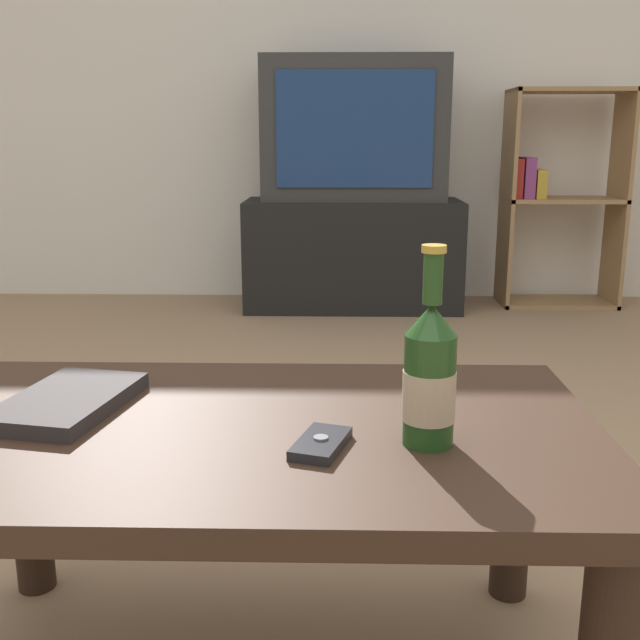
{
  "coord_description": "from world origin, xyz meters",
  "views": [
    {
      "loc": [
        0.12,
        -1.03,
        0.84
      ],
      "look_at": [
        0.09,
        0.23,
        0.53
      ],
      "focal_mm": 42.0,
      "sensor_mm": 36.0,
      "label": 1
    }
  ],
  "objects_px": {
    "bookshelf": "(556,196)",
    "television": "(354,130)",
    "tv_stand": "(353,254)",
    "table_book": "(67,401)",
    "beer_bottle": "(429,376)",
    "cell_phone": "(321,443)"
  },
  "relations": [
    {
      "from": "tv_stand",
      "to": "bookshelf",
      "type": "relative_size",
      "value": 0.99
    },
    {
      "from": "television",
      "to": "bookshelf",
      "type": "xyz_separation_m",
      "value": [
        1.03,
        0.09,
        -0.32
      ]
    },
    {
      "from": "tv_stand",
      "to": "bookshelf",
      "type": "height_order",
      "value": "bookshelf"
    },
    {
      "from": "television",
      "to": "bookshelf",
      "type": "height_order",
      "value": "television"
    },
    {
      "from": "tv_stand",
      "to": "beer_bottle",
      "type": "bearing_deg",
      "value": -89.01
    },
    {
      "from": "beer_bottle",
      "to": "table_book",
      "type": "xyz_separation_m",
      "value": [
        -0.54,
        0.12,
        -0.08
      ]
    },
    {
      "from": "television",
      "to": "bookshelf",
      "type": "distance_m",
      "value": 1.08
    },
    {
      "from": "beer_bottle",
      "to": "table_book",
      "type": "height_order",
      "value": "beer_bottle"
    },
    {
      "from": "bookshelf",
      "to": "tv_stand",
      "type": "bearing_deg",
      "value": -175.14
    },
    {
      "from": "tv_stand",
      "to": "cell_phone",
      "type": "bearing_deg",
      "value": -91.98
    },
    {
      "from": "tv_stand",
      "to": "cell_phone",
      "type": "xyz_separation_m",
      "value": [
        -0.1,
        -2.81,
        0.17
      ]
    },
    {
      "from": "tv_stand",
      "to": "table_book",
      "type": "relative_size",
      "value": 3.85
    },
    {
      "from": "beer_bottle",
      "to": "cell_phone",
      "type": "relative_size",
      "value": 2.26
    },
    {
      "from": "tv_stand",
      "to": "beer_bottle",
      "type": "xyz_separation_m",
      "value": [
        0.05,
        -2.79,
        0.26
      ]
    },
    {
      "from": "bookshelf",
      "to": "table_book",
      "type": "bearing_deg",
      "value": -118.85
    },
    {
      "from": "bookshelf",
      "to": "table_book",
      "type": "distance_m",
      "value": 3.15
    },
    {
      "from": "television",
      "to": "table_book",
      "type": "distance_m",
      "value": 2.74
    },
    {
      "from": "television",
      "to": "table_book",
      "type": "relative_size",
      "value": 3.19
    },
    {
      "from": "tv_stand",
      "to": "table_book",
      "type": "height_order",
      "value": "tv_stand"
    },
    {
      "from": "bookshelf",
      "to": "television",
      "type": "bearing_deg",
      "value": -174.93
    },
    {
      "from": "television",
      "to": "tv_stand",
      "type": "bearing_deg",
      "value": 90.0
    },
    {
      "from": "cell_phone",
      "to": "bookshelf",
      "type": "bearing_deg",
      "value": 85.93
    }
  ]
}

